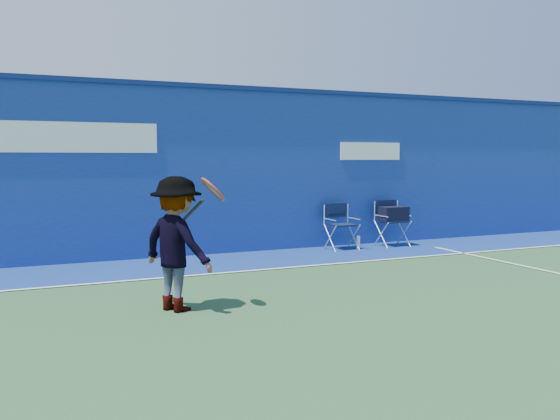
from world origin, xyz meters
name	(u,v)px	position (x,y,z in m)	size (l,w,h in m)	color
ground	(334,327)	(0.00, 0.00, 0.00)	(80.00, 80.00, 0.00)	#2A4F2B
stadium_wall	(196,170)	(0.00, 5.20, 1.55)	(24.00, 0.50, 3.08)	navy
out_of_bounds_strip	(215,263)	(0.00, 4.10, 0.00)	(24.00, 1.80, 0.01)	navy
court_lines	(309,312)	(0.00, 0.60, 0.01)	(24.00, 12.00, 0.01)	white
directors_chair_left	(341,234)	(2.71, 4.59, 0.29)	(0.52, 0.49, 0.89)	silver
directors_chair_right	(392,227)	(3.86, 4.55, 0.38)	(0.55, 0.49, 0.91)	silver
water_bottle	(358,243)	(3.00, 4.45, 0.13)	(0.07, 0.07, 0.26)	white
tennis_player	(177,243)	(-1.32, 1.35, 0.78)	(1.05, 1.16, 1.55)	#EA4738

